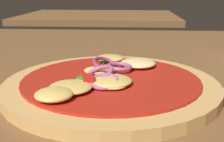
# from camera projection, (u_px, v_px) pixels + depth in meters

# --- Properties ---
(dining_table) EXTENTS (1.48, 1.07, 0.03)m
(dining_table) POSITION_uv_depth(u_px,v_px,m) (100.00, 97.00, 0.38)
(dining_table) COLOR brown
(dining_table) RESTS_ON ground
(pizza) EXTENTS (0.27, 0.27, 0.03)m
(pizza) POSITION_uv_depth(u_px,v_px,m) (110.00, 83.00, 0.37)
(pizza) COLOR tan
(pizza) RESTS_ON dining_table
(background_table) EXTENTS (0.74, 0.55, 0.03)m
(background_table) POSITION_uv_depth(u_px,v_px,m) (99.00, 17.00, 1.41)
(background_table) COLOR brown
(background_table) RESTS_ON ground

